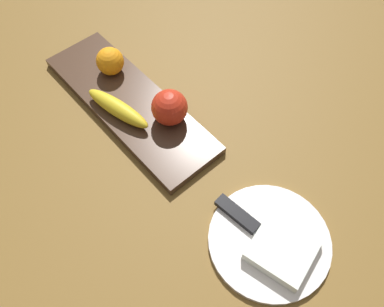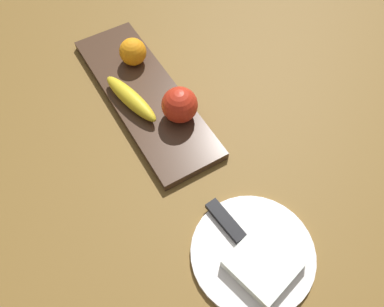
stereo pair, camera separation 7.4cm
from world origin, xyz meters
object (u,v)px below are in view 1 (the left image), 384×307
Objects in this scene: banana at (117,107)px; apple at (170,107)px; knife at (244,219)px; folded_napkin at (283,249)px; fruit_tray at (129,103)px; orange_near_apple at (110,61)px; dinner_plate at (269,241)px.

apple is at bearing -152.00° from banana.
knife is at bearing -9.74° from apple.
folded_napkin reaches higher than knife.
banana is 0.35m from knife.
banana reaches higher than folded_napkin.
fruit_tray is 0.05m from banana.
knife is (0.26, -0.04, -0.04)m from apple.
apple is 0.46× the size of banana.
orange_near_apple is (-0.19, -0.01, -0.01)m from apple.
knife is at bearing 172.52° from banana.
orange_near_apple is (-0.10, 0.02, 0.04)m from fruit_tray.
apple reaches higher than fruit_tray.
banana is at bearing -175.07° from folded_napkin.
knife is at bearing -170.89° from dinner_plate.
banana is 0.12m from orange_near_apple.
banana is at bearing 178.68° from knife.
fruit_tray is at bearing 172.61° from knife.
knife is (-0.08, -0.01, -0.01)m from folded_napkin.
fruit_tray is 0.44m from folded_napkin.
apple is 1.21× the size of orange_near_apple.
folded_napkin is 0.08m from knife.
dinner_plate is at bearing 173.15° from banana.
apple is 0.19m from orange_near_apple.
banana is at bearing -72.25° from fruit_tray.
orange_near_apple reaches higher than fruit_tray.
apple reaches higher than orange_near_apple.
knife is at bearing -1.44° from fruit_tray.
folded_napkin is 0.57× the size of knife.
fruit_tray is 7.40× the size of orange_near_apple.
folded_napkin is at bearing -2.54° from orange_near_apple.
folded_napkin is at bearing -5.92° from apple.
apple reaches higher than folded_napkin.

